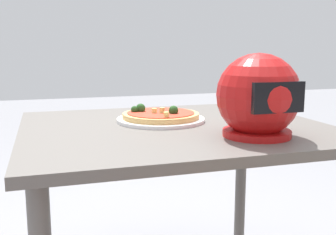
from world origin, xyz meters
name	(u,v)px	position (x,y,z in m)	size (l,w,h in m)	color
dining_table	(175,152)	(0.00, 0.00, 0.66)	(1.02, 0.87, 0.76)	#5B5651
pizza_plate	(161,120)	(0.03, -0.08, 0.76)	(0.32, 0.32, 0.01)	white
pizza	(160,115)	(0.03, -0.08, 0.78)	(0.27, 0.27, 0.05)	tan
motorcycle_helmet	(258,97)	(-0.18, 0.24, 0.88)	(0.25, 0.25, 0.25)	#B21414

